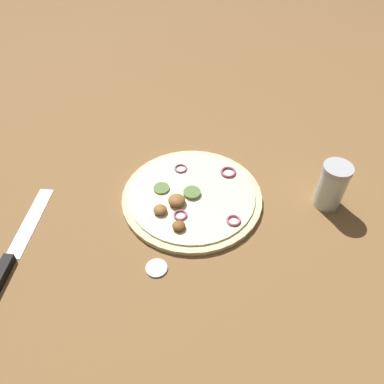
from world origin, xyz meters
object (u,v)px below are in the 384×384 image
at_px(knife, 7,263).
at_px(spice_jar, 332,185).
at_px(pizza, 192,197).
at_px(loose_cap, 157,267).

xyz_separation_m(knife, spice_jar, (-0.65, -0.06, 0.05)).
distance_m(pizza, spice_jar, 0.30).
distance_m(spice_jar, loose_cap, 0.40).
xyz_separation_m(knife, loose_cap, (-0.28, 0.05, -0.00)).
bearing_deg(spice_jar, pizza, -11.13).
relative_size(pizza, spice_jar, 2.88).
xyz_separation_m(spice_jar, loose_cap, (0.38, 0.11, -0.05)).
distance_m(pizza, knife, 0.39).
xyz_separation_m(pizza, spice_jar, (-0.29, 0.06, 0.05)).
xyz_separation_m(pizza, knife, (0.37, 0.12, -0.00)).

